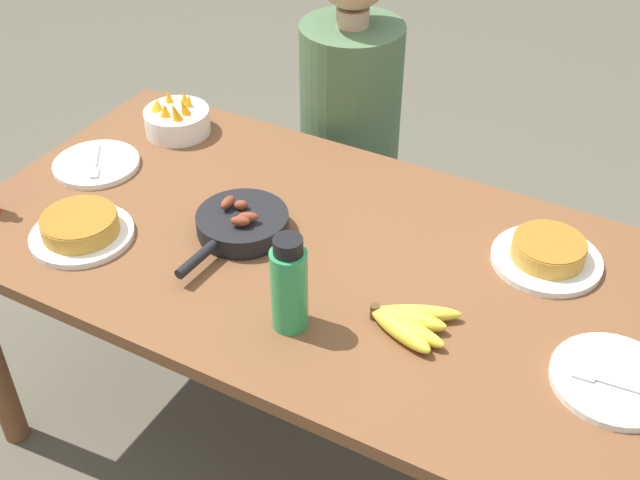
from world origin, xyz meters
The scene contains 11 objects.
ground_plane centered at (0.00, 0.00, 0.00)m, with size 14.00×14.00×0.00m, color #565142.
dining_table centered at (0.00, 0.00, 0.64)m, with size 1.72×0.89×0.73m.
banana_bunch centered at (0.28, -0.14, 0.75)m, with size 0.19×0.17×0.04m.
skillet centered at (-0.19, -0.03, 0.76)m, with size 0.22×0.35×0.08m.
frittata_plate_center centered at (0.47, 0.21, 0.76)m, with size 0.25×0.25×0.06m.
frittata_plate_side centered at (-0.52, -0.23, 0.76)m, with size 0.24×0.24×0.06m.
empty_plate_near_front centered at (0.69, -0.09, 0.74)m, with size 0.24×0.24×0.02m.
empty_plate_far_left centered at (-0.70, 0.03, 0.74)m, with size 0.23×0.23×0.02m.
fruit_bowl_mango centered at (-0.61, 0.28, 0.77)m, with size 0.18×0.18×0.12m.
water_bottle centered at (0.06, -0.24, 0.84)m, with size 0.08×0.08×0.22m.
person_figure centered at (-0.25, 0.64, 0.53)m, with size 0.33×0.33×1.25m.
Camera 1 is at (0.70, -1.27, 1.90)m, focal length 45.00 mm.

